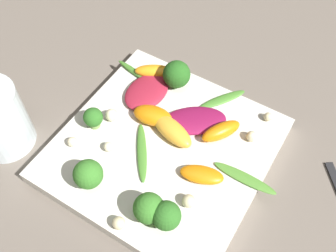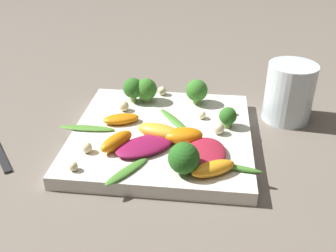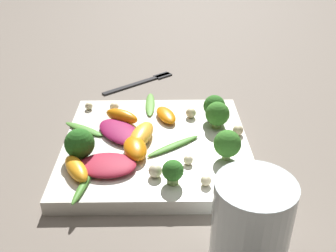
% 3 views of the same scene
% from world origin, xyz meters
% --- Properties ---
extents(ground_plane, '(2.40, 2.40, 0.00)m').
position_xyz_m(ground_plane, '(0.00, 0.00, 0.00)').
color(ground_plane, '#6B6056').
extents(plate, '(0.28, 0.28, 0.02)m').
position_xyz_m(plate, '(0.00, 0.00, 0.01)').
color(plate, silver).
rests_on(plate, ground_plane).
extents(drinking_glass, '(0.08, 0.08, 0.10)m').
position_xyz_m(drinking_glass, '(0.10, -0.21, 0.05)').
color(drinking_glass, silver).
rests_on(drinking_glass, ground_plane).
extents(fork, '(0.15, 0.12, 0.01)m').
position_xyz_m(fork, '(-0.03, 0.28, 0.00)').
color(fork, '#262628').
rests_on(fork, ground_plane).
extents(radicchio_leaf_0, '(0.08, 0.06, 0.01)m').
position_xyz_m(radicchio_leaf_0, '(-0.07, -0.07, 0.03)').
color(radicchio_leaf_0, maroon).
rests_on(radicchio_leaf_0, plate).
extents(radicchio_leaf_1, '(0.10, 0.10, 0.01)m').
position_xyz_m(radicchio_leaf_1, '(-0.06, 0.02, 0.03)').
color(radicchio_leaf_1, maroon).
rests_on(radicchio_leaf_1, plate).
extents(orange_segment_0, '(0.04, 0.06, 0.02)m').
position_xyz_m(orange_segment_0, '(-0.03, -0.04, 0.03)').
color(orange_segment_0, orange).
rests_on(orange_segment_0, plate).
extents(orange_segment_1, '(0.06, 0.05, 0.02)m').
position_xyz_m(orange_segment_1, '(-0.06, 0.06, 0.03)').
color(orange_segment_1, orange).
rests_on(orange_segment_1, plate).
extents(orange_segment_2, '(0.05, 0.06, 0.01)m').
position_xyz_m(orange_segment_2, '(0.02, 0.07, 0.03)').
color(orange_segment_2, orange).
rests_on(orange_segment_2, plate).
extents(orange_segment_3, '(0.05, 0.08, 0.02)m').
position_xyz_m(orange_segment_3, '(-0.02, 0.00, 0.03)').
color(orange_segment_3, '#FCAD33').
rests_on(orange_segment_3, plate).
extents(orange_segment_4, '(0.05, 0.07, 0.02)m').
position_xyz_m(orange_segment_4, '(-0.11, -0.08, 0.03)').
color(orange_segment_4, orange).
rests_on(orange_segment_4, plate).
extents(broccoli_floret_0, '(0.04, 0.04, 0.04)m').
position_xyz_m(broccoli_floret_0, '(0.10, 0.04, 0.05)').
color(broccoli_floret_0, '#7A9E51').
rests_on(broccoli_floret_0, plate).
extents(broccoli_floret_1, '(0.04, 0.04, 0.05)m').
position_xyz_m(broccoli_floret_1, '(0.10, -0.05, 0.05)').
color(broccoli_floret_1, '#84AD5B').
rests_on(broccoli_floret_1, plate).
extents(broccoli_floret_2, '(0.04, 0.04, 0.05)m').
position_xyz_m(broccoli_floret_2, '(-0.11, -0.04, 0.05)').
color(broccoli_floret_2, '#7A9E51').
rests_on(broccoli_floret_2, plate).
extents(broccoli_floret_3, '(0.04, 0.04, 0.04)m').
position_xyz_m(broccoli_floret_3, '(0.10, 0.06, 0.05)').
color(broccoli_floret_3, '#84AD5B').
rests_on(broccoli_floret_3, plate).
extents(broccoli_floret_4, '(0.03, 0.03, 0.03)m').
position_xyz_m(broccoli_floret_4, '(0.02, -0.10, 0.04)').
color(broccoli_floret_4, '#7A9E51').
rests_on(broccoli_floret_4, plate).
extents(arugula_sprig_0, '(0.02, 0.09, 0.01)m').
position_xyz_m(arugula_sprig_0, '(-0.01, 0.12, 0.02)').
color(arugula_sprig_0, '#518E33').
rests_on(arugula_sprig_0, plate).
extents(arugula_sprig_1, '(0.07, 0.06, 0.01)m').
position_xyz_m(arugula_sprig_1, '(-0.12, 0.03, 0.02)').
color(arugula_sprig_1, '#47842D').
rests_on(arugula_sprig_1, plate).
extents(arugula_sprig_2, '(0.02, 0.08, 0.01)m').
position_xyz_m(arugula_sprig_2, '(-0.09, -0.11, 0.03)').
color(arugula_sprig_2, '#47842D').
rests_on(arugula_sprig_2, plate).
extents(arugula_sprig_3, '(0.09, 0.07, 0.01)m').
position_xyz_m(arugula_sprig_3, '(0.03, -0.02, 0.02)').
color(arugula_sprig_3, '#47842D').
rests_on(arugula_sprig_3, plate).
extents(macadamia_nut_0, '(0.02, 0.02, 0.02)m').
position_xyz_m(macadamia_nut_0, '(0.06, 0.07, 0.03)').
color(macadamia_nut_0, beige).
rests_on(macadamia_nut_0, plate).
extents(macadamia_nut_1, '(0.02, 0.02, 0.02)m').
position_xyz_m(macadamia_nut_1, '(-0.07, 0.10, 0.03)').
color(macadamia_nut_1, beige).
rests_on(macadamia_nut_1, plate).
extents(macadamia_nut_2, '(0.02, 0.02, 0.02)m').
position_xyz_m(macadamia_nut_2, '(-0.00, -0.09, 0.03)').
color(macadamia_nut_2, beige).
rests_on(macadamia_nut_2, plate).
extents(macadamia_nut_3, '(0.01, 0.01, 0.01)m').
position_xyz_m(macadamia_nut_3, '(-0.12, 0.11, 0.03)').
color(macadamia_nut_3, beige).
rests_on(macadamia_nut_3, plate).
extents(macadamia_nut_4, '(0.02, 0.02, 0.02)m').
position_xyz_m(macadamia_nut_4, '(0.13, 0.02, 0.03)').
color(macadamia_nut_4, beige).
rests_on(macadamia_nut_4, plate).
extents(macadamia_nut_5, '(0.01, 0.01, 0.01)m').
position_xyz_m(macadamia_nut_5, '(0.07, -0.11, 0.03)').
color(macadamia_nut_5, beige).
rests_on(macadamia_nut_5, plate).
extents(macadamia_nut_6, '(0.01, 0.01, 0.01)m').
position_xyz_m(macadamia_nut_6, '(0.05, -0.06, 0.03)').
color(macadamia_nut_6, beige).
rests_on(macadamia_nut_6, plate).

